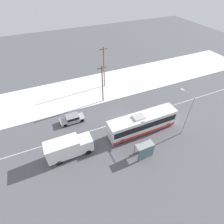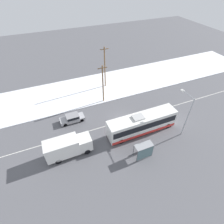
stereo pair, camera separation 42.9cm
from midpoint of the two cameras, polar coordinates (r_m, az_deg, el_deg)
The scene contains 11 objects.
ground_plane at distance 31.87m, azimuth 4.09°, elevation -2.91°, with size 120.00×120.00×0.00m, color #56565B.
snow_lot at distance 40.65m, azimuth -3.44°, elevation 8.23°, with size 80.00×11.66×0.12m.
lane_marking_center at distance 31.87m, azimuth 4.09°, elevation -2.91°, with size 60.00×0.12×0.00m.
city_bus at distance 29.30m, azimuth 10.16°, elevation -3.71°, with size 11.84×2.57×3.59m.
box_truck at distance 26.46m, azimuth -13.89°, elevation -10.92°, with size 6.69×2.30×3.19m.
sedan_car at distance 32.00m, azimuth -12.45°, elevation -1.89°, with size 4.30×1.80×1.39m.
pedestrian_at_stop at distance 27.27m, azimuth 11.00°, elevation -10.77°, with size 0.57×0.25×1.59m.
bus_shelter at distance 25.92m, azimuth 11.03°, elevation -12.06°, with size 2.65×1.20×2.40m.
streetlamp at distance 29.03m, azimuth 23.57°, elevation 0.35°, with size 0.36×2.82×7.48m.
utility_pole_roadside at distance 33.94m, azimuth -2.62°, elevation 9.20°, with size 1.80×0.24×7.96m.
utility_pole_snowlot at distance 38.59m, azimuth -2.04°, elevation 14.44°, with size 1.80×0.24×9.16m.
Camera 2 is at (-10.69, -20.27, 22.14)m, focal length 28.00 mm.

